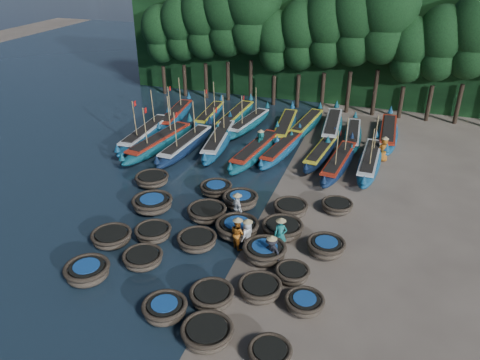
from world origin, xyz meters
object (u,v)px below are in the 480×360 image
(long_boat_5, at_px, (282,149))
(fisherman_6, at_px, (384,149))
(long_boat_1, at_px, (160,142))
(long_boat_17, at_px, (388,133))
(coracle_6, at_px, (143,258))
(long_boat_8, at_px, (370,161))
(coracle_13, at_px, (265,251))
(coracle_20, at_px, (152,179))
(long_boat_10, at_px, (210,115))
(coracle_22, at_px, (240,200))
(coracle_9, at_px, (304,303))
(coracle_14, at_px, (292,273))
(long_boat_7, at_px, (339,162))
(coracle_5, at_px, (87,271))
(coracle_15, at_px, (152,203))
(coracle_3, at_px, (207,333))
(long_boat_12, at_px, (249,123))
(coracle_23, at_px, (291,208))
(fisherman_2, at_px, (238,233))
(coracle_19, at_px, (326,247))
(long_boat_3, at_px, (219,141))
(coracle_24, at_px, (337,206))
(long_boat_4, at_px, (256,151))
(long_boat_0, at_px, (146,134))
(fisherman_0, at_px, (248,233))
(coracle_8, at_px, (260,288))
(coracle_10, at_px, (112,237))
(coracle_12, at_px, (197,241))
(coracle_17, at_px, (237,228))
(coracle_2, at_px, (165,309))
(coracle_11, at_px, (153,233))
(long_boat_6, at_px, (321,153))
(long_boat_15, at_px, (332,127))
(coracle_7, at_px, (212,296))
(long_boat_14, at_px, (307,124))
(fisherman_4, at_px, (237,207))
(long_boat_9, at_px, (175,115))
(fisherman_5, at_px, (261,142))
(coracle_4, at_px, (270,353))
(long_boat_11, at_px, (236,116))
(coracle_21, at_px, (216,188))
(coracle_18, at_px, (282,229))

(long_boat_5, xyz_separation_m, fisherman_6, (7.05, 1.39, 0.42))
(long_boat_1, height_order, long_boat_17, long_boat_1)
(coracle_6, bearing_deg, long_boat_1, 113.88)
(long_boat_1, distance_m, long_boat_8, 15.28)
(coracle_6, height_order, coracle_13, coracle_13)
(coracle_20, xyz_separation_m, long_boat_10, (-0.97, 12.38, 0.09))
(coracle_22, bearing_deg, coracle_9, -54.07)
(coracle_14, height_order, long_boat_7, long_boat_7)
(coracle_5, height_order, coracle_15, coracle_5)
(coracle_3, height_order, coracle_6, coracle_3)
(coracle_3, relative_size, long_boat_17, 0.28)
(coracle_9, distance_m, long_boat_12, 21.47)
(coracle_23, relative_size, long_boat_5, 0.32)
(fisherman_2, bearing_deg, coracle_19, -128.86)
(coracle_19, xyz_separation_m, long_boat_3, (-9.88, 10.92, 0.14))
(coracle_24, relative_size, long_boat_4, 0.25)
(coracle_14, bearing_deg, long_boat_0, 138.70)
(fisherman_0, bearing_deg, coracle_8, 44.29)
(coracle_10, height_order, coracle_12, coracle_12)
(long_boat_12, bearing_deg, coracle_19, -50.91)
(long_boat_12, bearing_deg, coracle_24, -42.24)
(coracle_17, xyz_separation_m, fisherman_2, (0.38, -1.02, 0.42))
(coracle_2, bearing_deg, coracle_11, 122.53)
(long_boat_3, bearing_deg, coracle_24, -41.49)
(coracle_5, relative_size, coracle_15, 0.86)
(coracle_23, xyz_separation_m, fisherman_0, (-1.35, -3.86, 0.45))
(coracle_17, height_order, long_boat_6, long_boat_6)
(long_boat_4, height_order, long_boat_15, long_boat_15)
(coracle_7, xyz_separation_m, coracle_24, (4.04, 9.50, -0.06))
(coracle_14, height_order, long_boat_14, long_boat_14)
(coracle_2, height_order, long_boat_12, long_boat_12)
(coracle_15, bearing_deg, fisherman_2, -17.96)
(coracle_3, distance_m, long_boat_1, 19.43)
(coracle_8, xyz_separation_m, coracle_22, (-3.27, 7.07, 0.07))
(coracle_8, height_order, fisherman_4, fisherman_4)
(coracle_23, bearing_deg, long_boat_6, 87.67)
(coracle_9, xyz_separation_m, long_boat_1, (-13.74, 13.45, 0.23))
(coracle_2, bearing_deg, coracle_5, 166.86)
(long_boat_7, height_order, long_boat_9, long_boat_9)
(coracle_5, distance_m, fisherman_5, 16.81)
(long_boat_8, bearing_deg, fisherman_4, -123.31)
(fisherman_2, bearing_deg, coracle_22, -33.02)
(coracle_3, distance_m, long_boat_0, 21.38)
(coracle_24, bearing_deg, coracle_13, -115.47)
(coracle_4, xyz_separation_m, long_boat_11, (-9.56, 23.88, 0.18))
(coracle_21, xyz_separation_m, fisherman_5, (0.87, 6.86, 0.52))
(coracle_11, xyz_separation_m, fisherman_0, (4.95, 0.82, 0.47))
(coracle_9, bearing_deg, coracle_21, 130.97)
(coracle_18, bearing_deg, long_boat_1, 144.26)
(coracle_24, bearing_deg, coracle_20, -177.78)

